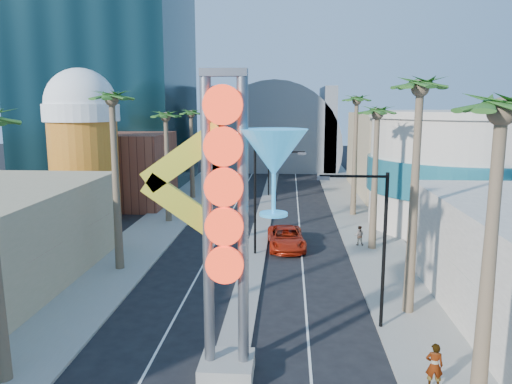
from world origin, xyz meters
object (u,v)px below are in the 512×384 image
neon_sign (246,206)px  pedestrian_b (359,236)px  pedestrian_a (434,366)px  red_pickup (286,238)px

neon_sign → pedestrian_b: size_ratio=7.99×
neon_sign → pedestrian_a: bearing=-3.1°
neon_sign → red_pickup: size_ratio=2.10×
neon_sign → red_pickup: bearing=85.5°
red_pickup → pedestrian_a: pedestrian_a is taller
red_pickup → pedestrian_b: pedestrian_b is taller
pedestrian_a → red_pickup: bearing=-65.4°
red_pickup → pedestrian_b: size_ratio=3.80×
neon_sign → pedestrian_a: (7.47, -0.41, -6.22)m
red_pickup → pedestrian_a: 20.34m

